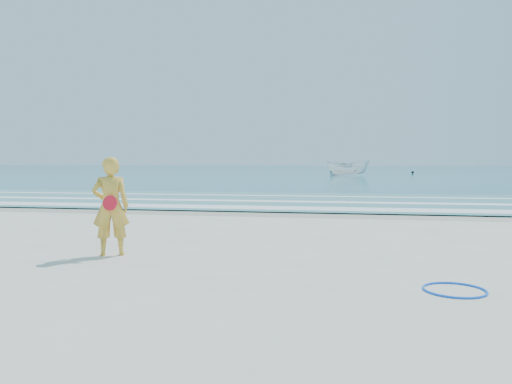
# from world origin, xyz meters

# --- Properties ---
(ground) EXTENTS (400.00, 400.00, 0.00)m
(ground) POSITION_xyz_m (0.00, 0.00, 0.00)
(ground) COLOR silver
(ground) RESTS_ON ground
(wet_sand) EXTENTS (400.00, 2.40, 0.00)m
(wet_sand) POSITION_xyz_m (0.00, 9.00, 0.00)
(wet_sand) COLOR #B2A893
(wet_sand) RESTS_ON ground
(ocean) EXTENTS (400.00, 190.00, 0.04)m
(ocean) POSITION_xyz_m (0.00, 105.00, 0.02)
(ocean) COLOR #19727F
(ocean) RESTS_ON ground
(shallow) EXTENTS (400.00, 10.00, 0.01)m
(shallow) POSITION_xyz_m (0.00, 14.00, 0.04)
(shallow) COLOR #59B7AD
(shallow) RESTS_ON ocean
(foam_near) EXTENTS (400.00, 1.40, 0.01)m
(foam_near) POSITION_xyz_m (0.00, 10.30, 0.05)
(foam_near) COLOR white
(foam_near) RESTS_ON shallow
(foam_mid) EXTENTS (400.00, 0.90, 0.01)m
(foam_mid) POSITION_xyz_m (0.00, 13.20, 0.05)
(foam_mid) COLOR white
(foam_mid) RESTS_ON shallow
(foam_far) EXTENTS (400.00, 0.60, 0.01)m
(foam_far) POSITION_xyz_m (0.00, 16.50, 0.05)
(foam_far) COLOR white
(foam_far) RESTS_ON shallow
(hoop) EXTENTS (0.96, 0.96, 0.03)m
(hoop) POSITION_xyz_m (3.48, -0.32, 0.01)
(hoop) COLOR #0D5EFB
(hoop) RESTS_ON ground
(boat) EXTENTS (4.93, 1.98, 1.89)m
(boat) POSITION_xyz_m (2.11, 52.18, 0.98)
(boat) COLOR white
(boat) RESTS_ON ocean
(buoy) EXTENTS (0.36, 0.36, 0.36)m
(buoy) POSITION_xyz_m (10.73, 63.46, 0.22)
(buoy) COLOR black
(buoy) RESTS_ON ocean
(woman) EXTENTS (0.76, 0.65, 1.78)m
(woman) POSITION_xyz_m (-2.10, 1.18, 0.89)
(woman) COLOR gold
(woman) RESTS_ON ground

